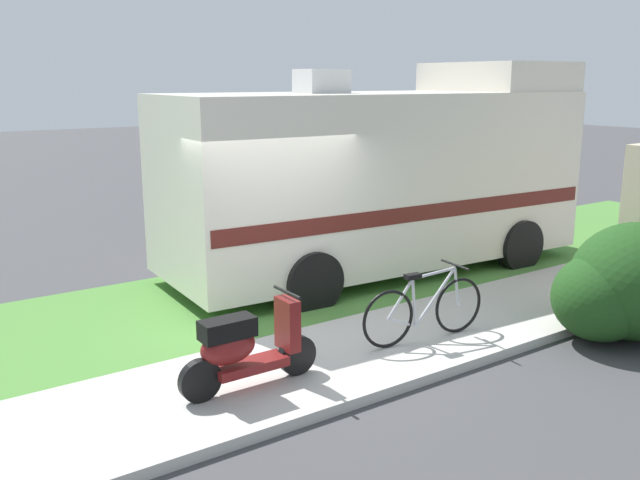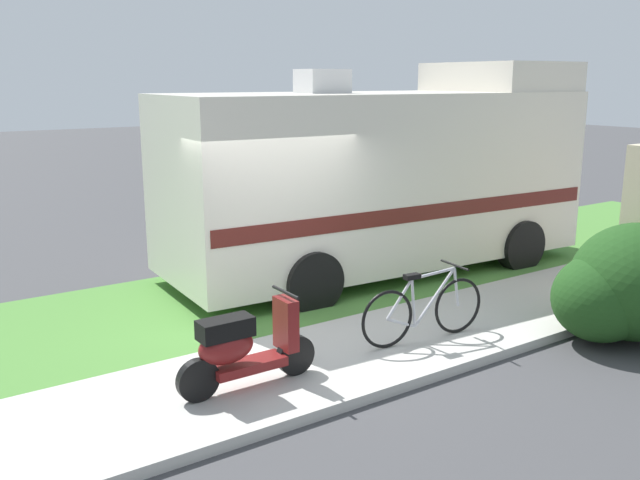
{
  "view_description": "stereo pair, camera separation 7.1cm",
  "coord_description": "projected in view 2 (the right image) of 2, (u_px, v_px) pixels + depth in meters",
  "views": [
    {
      "loc": [
        -4.68,
        -7.19,
        3.25
      ],
      "look_at": [
        0.56,
        0.3,
        1.1
      ],
      "focal_mm": 38.55,
      "sensor_mm": 36.0,
      "label": 1
    },
    {
      "loc": [
        -4.62,
        -7.23,
        3.25
      ],
      "look_at": [
        0.56,
        0.3,
        1.1
      ],
      "focal_mm": 38.55,
      "sensor_mm": 36.0,
      "label": 2
    }
  ],
  "objects": [
    {
      "name": "motorhome_rv",
      "position": [
        382.0,
        175.0,
        11.47
      ],
      "size": [
        7.28,
        2.96,
        3.54
      ],
      "color": "silver",
      "rests_on": "ground"
    },
    {
      "name": "pickup_truck_near",
      "position": [
        376.0,
        171.0,
        17.28
      ],
      "size": [
        5.51,
        2.24,
        1.86
      ],
      "color": "#1E478C",
      "rests_on": "ground"
    },
    {
      "name": "bicycle",
      "position": [
        424.0,
        309.0,
        8.35
      ],
      "size": [
        1.77,
        0.52,
        0.91
      ],
      "color": "black",
      "rests_on": "ground"
    },
    {
      "name": "ground_plane",
      "position": [
        298.0,
        330.0,
        9.09
      ],
      "size": [
        80.0,
        80.0,
        0.0
      ],
      "primitive_type": "plane",
      "color": "#424244"
    },
    {
      "name": "bush_by_porch",
      "position": [
        633.0,
        288.0,
        8.59
      ],
      "size": [
        2.08,
        1.56,
        1.48
      ],
      "color": "#1E4719",
      "rests_on": "ground"
    },
    {
      "name": "scooter",
      "position": [
        243.0,
        347.0,
        7.02
      ],
      "size": [
        1.58,
        0.5,
        0.97
      ],
      "color": "black",
      "rests_on": "ground"
    },
    {
      "name": "grass_strip",
      "position": [
        244.0,
        299.0,
        10.29
      ],
      "size": [
        24.0,
        3.4,
        0.08
      ],
      "color": "#4C8438",
      "rests_on": "ground"
    },
    {
      "name": "bottle_green",
      "position": [
        576.0,
        295.0,
        9.8
      ],
      "size": [
        0.06,
        0.06,
        0.29
      ],
      "color": "brown",
      "rests_on": "ground"
    },
    {
      "name": "bottle_spare",
      "position": [
        571.0,
        292.0,
        9.95
      ],
      "size": [
        0.06,
        0.06,
        0.28
      ],
      "color": "brown",
      "rests_on": "ground"
    },
    {
      "name": "sidewalk",
      "position": [
        353.0,
        356.0,
        8.12
      ],
      "size": [
        24.0,
        2.0,
        0.12
      ],
      "color": "beige",
      "rests_on": "ground"
    }
  ]
}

